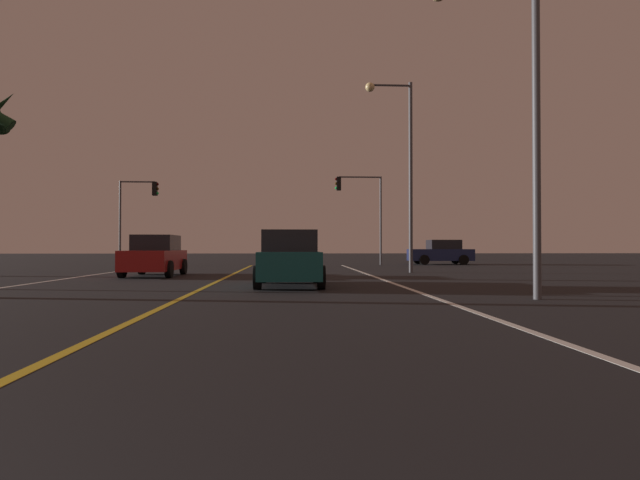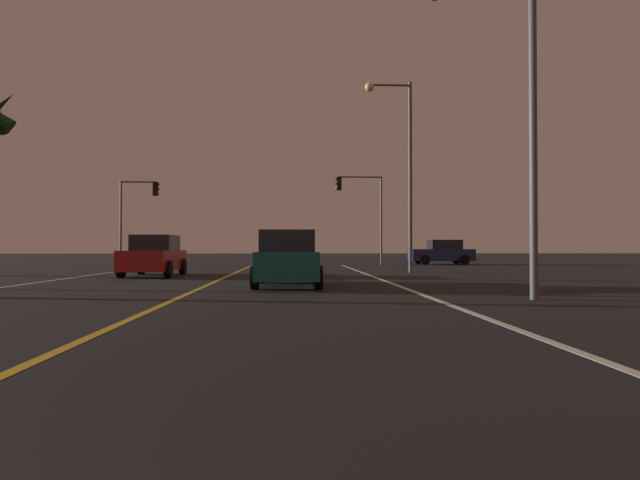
% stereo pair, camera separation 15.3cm
% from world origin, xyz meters
% --- Properties ---
extents(lane_edge_right, '(0.16, 40.04, 0.01)m').
position_xyz_m(lane_edge_right, '(5.94, 14.02, 0.00)').
color(lane_edge_right, silver).
rests_on(lane_edge_right, ground).
extents(lane_center_divider, '(0.16, 40.04, 0.01)m').
position_xyz_m(lane_center_divider, '(0.00, 14.02, 0.00)').
color(lane_center_divider, gold).
rests_on(lane_center_divider, ground).
extents(car_crossing_side, '(4.30, 2.02, 1.70)m').
position_xyz_m(car_crossing_side, '(12.97, 35.35, 0.82)').
color(car_crossing_side, black).
rests_on(car_crossing_side, ground).
extents(car_lead_same_lane, '(2.02, 4.30, 1.70)m').
position_xyz_m(car_lead_same_lane, '(2.51, 15.77, 0.82)').
color(car_lead_same_lane, black).
rests_on(car_lead_same_lane, ground).
extents(car_oncoming, '(2.02, 4.30, 1.70)m').
position_xyz_m(car_oncoming, '(-3.06, 21.69, 0.82)').
color(car_oncoming, black).
rests_on(car_oncoming, ground).
extents(traffic_light_near_right, '(3.17, 0.36, 5.96)m').
position_xyz_m(traffic_light_near_right, '(7.19, 34.54, 4.40)').
color(traffic_light_near_right, '#4C4C51').
rests_on(traffic_light_near_right, ground).
extents(traffic_light_near_left, '(2.56, 0.36, 5.54)m').
position_xyz_m(traffic_light_near_left, '(-7.45, 34.54, 4.08)').
color(traffic_light_near_left, '#4C4C51').
rests_on(traffic_light_near_left, ground).
extents(street_lamp_right_near, '(2.58, 0.44, 7.29)m').
position_xyz_m(street_lamp_right_near, '(7.55, 11.36, 4.71)').
color(street_lamp_right_near, '#4C4C51').
rests_on(street_lamp_right_near, ground).
extents(street_lamp_right_far, '(2.23, 0.44, 8.96)m').
position_xyz_m(street_lamp_right_far, '(7.72, 23.92, 5.60)').
color(street_lamp_right_far, '#4C4C51').
rests_on(street_lamp_right_far, ground).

